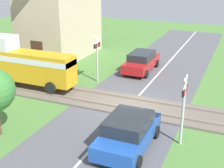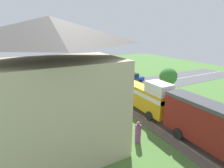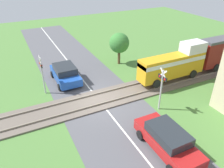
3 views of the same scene
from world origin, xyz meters
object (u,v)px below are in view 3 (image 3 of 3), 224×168
crossing_signal_west_approach (42,70)px  crossing_signal_east_approach (162,84)px  car_near_crossing (65,73)px  car_far_side (167,140)px

crossing_signal_west_approach → crossing_signal_east_approach: same height
car_near_crossing → car_far_side: size_ratio=0.93×
car_far_side → crossing_signal_west_approach: size_ratio=1.34×
car_near_crossing → crossing_signal_west_approach: 2.76m
car_near_crossing → crossing_signal_west_approach: (1.24, -2.10, 1.30)m
crossing_signal_west_approach → car_near_crossing: bearing=120.6°
car_near_crossing → crossing_signal_east_approach: (7.23, 4.98, 1.30)m
car_far_side → crossing_signal_east_approach: bearing=148.9°
crossing_signal_east_approach → crossing_signal_west_approach: bearing=-130.3°
car_near_crossing → crossing_signal_east_approach: crossing_signal_east_approach is taller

